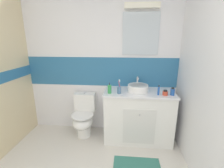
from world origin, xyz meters
name	(u,v)px	position (x,y,z in m)	size (l,w,h in m)	color
wall_back_tiled	(102,62)	(0.01, 2.45, 1.26)	(3.20, 0.20, 2.50)	white
vanity_cabinet	(138,115)	(0.65, 2.14, 0.43)	(1.10, 0.55, 0.85)	white
sink_basin	(138,88)	(0.63, 2.13, 0.91)	(0.32, 0.36, 0.20)	white
toilet	(84,117)	(-0.28, 2.15, 0.35)	(0.37, 0.50, 0.75)	white
toothbrush_cup	(119,90)	(0.34, 2.00, 0.91)	(0.06, 0.06, 0.22)	#4C7299
soap_dispenser	(110,89)	(0.19, 2.00, 0.92)	(0.06, 0.06, 0.17)	green
toothpaste_tube_upright	(159,90)	(0.92, 1.98, 0.92)	(0.03, 0.03, 0.15)	#2659B2
lotion_bottle_short	(172,92)	(1.13, 1.99, 0.90)	(0.06, 0.06, 0.12)	#2659B2
hair_gel_jar	(165,93)	(1.02, 1.99, 0.88)	(0.08, 0.08, 0.08)	#D84C33
bath_mat	(137,168)	(0.62, 1.46, 0.01)	(0.63, 0.38, 0.01)	#337266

